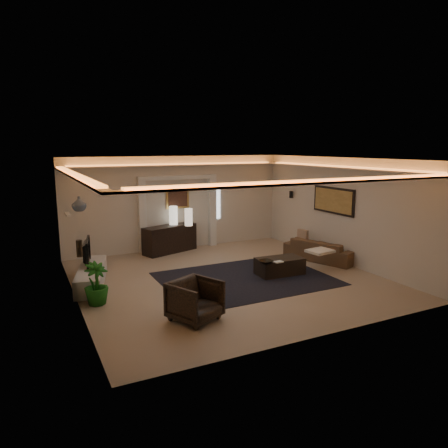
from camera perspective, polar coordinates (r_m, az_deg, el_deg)
name	(u,v)px	position (r m, az deg, el deg)	size (l,w,h in m)	color
floor	(227,279)	(10.30, 0.48, -7.50)	(7.00, 7.00, 0.00)	tan
ceiling	(228,159)	(9.79, 0.51, 8.85)	(7.00, 7.00, 0.00)	white
wall_back	(177,203)	(13.12, -6.40, 2.87)	(7.00, 7.00, 0.00)	beige
wall_front	(323,254)	(7.06, 13.40, -4.02)	(7.00, 7.00, 0.00)	beige
wall_left	(73,234)	(8.96, -19.94, -1.30)	(7.00, 7.00, 0.00)	beige
wall_right	(341,211)	(11.91, 15.72, 1.76)	(7.00, 7.00, 0.00)	beige
cove_soffit	(228,171)	(9.80, 0.50, 7.22)	(7.00, 7.00, 0.04)	silver
daylight_slit	(217,204)	(13.63, -1.01, 2.80)	(0.25, 0.03, 1.00)	white
area_rug	(246,279)	(10.30, 2.99, -7.46)	(4.00, 3.00, 0.01)	black
pilaster_left	(142,217)	(12.74, -11.08, 0.92)	(0.22, 0.20, 2.20)	silver
pilaster_right	(212,212)	(13.51, -1.63, 1.66)	(0.22, 0.20, 2.20)	silver
alcove_header	(178,177)	(12.95, -6.32, 6.33)	(2.52, 0.20, 0.12)	silver
painting_frame	(177,197)	(13.07, -6.37, 3.73)	(0.74, 0.04, 0.74)	tan
painting_canvas	(178,197)	(13.05, -6.33, 3.72)	(0.62, 0.02, 0.62)	#4C2D1E
art_panel_frame	(333,200)	(12.08, 14.72, 3.12)	(0.04, 1.64, 0.74)	black
art_panel_gold	(333,201)	(12.06, 14.63, 3.12)	(0.02, 1.50, 0.62)	tan
wall_sconce	(291,194)	(13.51, 9.16, 4.01)	(0.12, 0.12, 0.22)	black
wall_niche	(68,214)	(10.30, -20.57, 1.28)	(0.10, 0.55, 0.04)	silver
console	(170,239)	(12.84, -7.40, -2.08)	(1.70, 0.53, 0.85)	black
lamp_left	(173,216)	(12.87, -6.92, 1.09)	(0.25, 0.25, 0.57)	white
lamp_right	(189,217)	(12.64, -4.86, 0.96)	(0.23, 0.23, 0.52)	beige
media_ledge	(92,276)	(10.27, -17.64, -6.74)	(0.55, 2.20, 0.41)	silver
tv	(83,251)	(10.46, -18.65, -3.51)	(0.14, 1.04, 0.60)	black
figurine	(79,249)	(11.21, -19.13, -3.20)	(0.16, 0.16, 0.43)	#3C2F21
ginger_jar	(79,204)	(10.51, -19.18, 2.62)	(0.34, 0.34, 0.35)	slate
plant	(96,284)	(8.97, -17.07, -7.79)	(0.49, 0.49, 0.88)	#185C15
sofa	(321,250)	(12.18, 13.07, -3.47)	(0.79, 2.03, 0.59)	black
throw_blanket	(320,251)	(10.99, 12.98, -3.62)	(0.62, 0.51, 0.07)	white
throw_pillow	(303,236)	(12.76, 10.70, -1.57)	(0.11, 0.36, 0.36)	tan
coffee_table	(280,266)	(10.69, 7.60, -5.76)	(1.16, 0.63, 0.43)	black
bowl	(266,262)	(10.10, 5.73, -5.24)	(0.33, 0.33, 0.08)	black
magazine	(278,262)	(10.24, 7.44, -5.20)	(0.22, 0.16, 0.03)	silver
armchair	(195,301)	(7.87, -3.97, -10.38)	(0.81, 0.84, 0.76)	black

